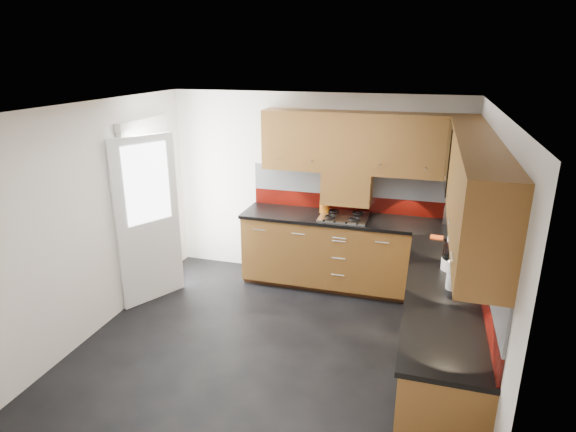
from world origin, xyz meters
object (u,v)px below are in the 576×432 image
(gas_hob, at_px, (344,217))
(food_processor, at_px, (453,255))
(toaster, at_px, (456,215))
(utensil_pot, at_px, (325,205))

(gas_hob, height_order, food_processor, food_processor)
(food_processor, bearing_deg, gas_hob, 135.62)
(toaster, height_order, food_processor, food_processor)
(gas_hob, bearing_deg, food_processor, -44.38)
(utensil_pot, xyz_separation_m, toaster, (1.57, 0.05, -0.00))
(gas_hob, xyz_separation_m, food_processor, (1.22, -1.19, 0.13))
(gas_hob, height_order, toaster, toaster)
(gas_hob, relative_size, food_processor, 1.79)
(utensil_pot, height_order, food_processor, utensil_pot)
(gas_hob, bearing_deg, toaster, 8.07)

